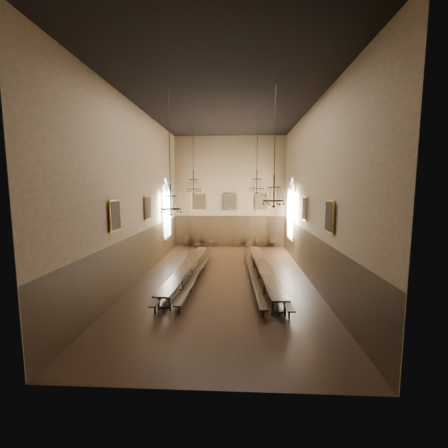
# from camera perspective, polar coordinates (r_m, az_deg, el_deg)

# --- Properties ---
(floor) EXTENTS (9.00, 18.00, 0.02)m
(floor) POSITION_cam_1_polar(r_m,az_deg,el_deg) (16.37, 0.09, -10.33)
(floor) COLOR black
(floor) RESTS_ON ground
(ceiling) EXTENTS (9.00, 18.00, 0.02)m
(ceiling) POSITION_cam_1_polar(r_m,az_deg,el_deg) (16.18, 0.10, 21.84)
(ceiling) COLOR black
(ceiling) RESTS_ON ground
(wall_back) EXTENTS (9.00, 0.02, 9.00)m
(wall_back) POSITION_cam_1_polar(r_m,az_deg,el_deg) (24.64, 1.09, 6.11)
(wall_back) COLOR #7E654D
(wall_back) RESTS_ON ground
(wall_front) EXTENTS (9.00, 0.02, 9.00)m
(wall_front) POSITION_cam_1_polar(r_m,az_deg,el_deg) (6.66, -3.57, 3.97)
(wall_front) COLOR #7E654D
(wall_front) RESTS_ON ground
(wall_left) EXTENTS (0.02, 18.00, 9.00)m
(wall_left) POSITION_cam_1_polar(r_m,az_deg,el_deg) (16.48, -15.84, 5.46)
(wall_left) COLOR #7E654D
(wall_left) RESTS_ON ground
(wall_right) EXTENTS (0.02, 18.00, 9.00)m
(wall_right) POSITION_cam_1_polar(r_m,az_deg,el_deg) (16.07, 16.45, 5.41)
(wall_right) COLOR #7E654D
(wall_right) RESTS_ON ground
(wainscot_panelling) EXTENTS (9.00, 18.00, 2.50)m
(wainscot_panelling) POSITION_cam_1_polar(r_m,az_deg,el_deg) (16.04, 0.09, -6.03)
(wainscot_panelling) COLOR black
(wainscot_panelling) RESTS_ON floor
(table_left) EXTENTS (1.15, 9.60, 0.75)m
(table_left) POSITION_cam_1_polar(r_m,az_deg,el_deg) (16.39, -6.86, -8.96)
(table_left) COLOR black
(table_left) RESTS_ON floor
(table_right) EXTENTS (1.17, 10.00, 0.78)m
(table_right) POSITION_cam_1_polar(r_m,az_deg,el_deg) (16.16, 7.48, -9.15)
(table_right) COLOR black
(table_right) RESTS_ON floor
(bench_left_outer) EXTENTS (0.59, 9.97, 0.45)m
(bench_left_outer) POSITION_cam_1_polar(r_m,az_deg,el_deg) (16.51, -9.12, -9.20)
(bench_left_outer) COLOR black
(bench_left_outer) RESTS_ON floor
(bench_left_inner) EXTENTS (0.57, 10.25, 0.46)m
(bench_left_inner) POSITION_cam_1_polar(r_m,az_deg,el_deg) (16.51, -4.89, -9.10)
(bench_left_inner) COLOR black
(bench_left_inner) RESTS_ON floor
(bench_right_inner) EXTENTS (0.75, 10.53, 0.47)m
(bench_right_inner) POSITION_cam_1_polar(r_m,az_deg,el_deg) (16.27, 5.30, -9.33)
(bench_right_inner) COLOR black
(bench_right_inner) RESTS_ON floor
(bench_right_outer) EXTENTS (0.66, 10.27, 0.46)m
(bench_right_outer) POSITION_cam_1_polar(r_m,az_deg,el_deg) (16.19, 8.96, -9.49)
(bench_right_outer) COLOR black
(bench_right_outer) RESTS_ON floor
(chair_0) EXTENTS (0.50, 0.50, 0.96)m
(chair_0) POSITION_cam_1_polar(r_m,az_deg,el_deg) (24.87, -7.07, -3.69)
(chair_0) COLOR black
(chair_0) RESTS_ON floor
(chair_1) EXTENTS (0.46, 0.46, 0.92)m
(chair_1) POSITION_cam_1_polar(r_m,az_deg,el_deg) (24.79, -4.96, -3.72)
(chair_1) COLOR black
(chair_1) RESTS_ON floor
(chair_2) EXTENTS (0.53, 0.53, 0.96)m
(chair_2) POSITION_cam_1_polar(r_m,az_deg,el_deg) (24.68, -2.41, -3.72)
(chair_2) COLOR black
(chair_2) RESTS_ON floor
(chair_4) EXTENTS (0.50, 0.50, 0.91)m
(chair_4) POSITION_cam_1_polar(r_m,az_deg,el_deg) (24.62, 2.33, -3.79)
(chair_4) COLOR black
(chair_4) RESTS_ON floor
(chair_5) EXTENTS (0.40, 0.40, 0.89)m
(chair_5) POSITION_cam_1_polar(r_m,az_deg,el_deg) (24.60, 4.66, -3.83)
(chair_5) COLOR black
(chair_5) RESTS_ON floor
(chair_6) EXTENTS (0.45, 0.45, 0.96)m
(chair_6) POSITION_cam_1_polar(r_m,az_deg,el_deg) (24.63, 6.63, -3.79)
(chair_6) COLOR black
(chair_6) RESTS_ON floor
(chair_7) EXTENTS (0.45, 0.45, 0.96)m
(chair_7) POSITION_cam_1_polar(r_m,az_deg,el_deg) (24.81, 9.21, -3.76)
(chair_7) COLOR black
(chair_7) RESTS_ON floor
(chandelier_back_left) EXTENTS (0.92, 0.92, 4.40)m
(chandelier_back_left) POSITION_cam_1_polar(r_m,az_deg,el_deg) (18.62, -5.82, 7.48)
(chandelier_back_left) COLOR black
(chandelier_back_left) RESTS_ON ceiling
(chandelier_back_right) EXTENTS (0.87, 0.87, 4.35)m
(chandelier_back_right) POSITION_cam_1_polar(r_m,az_deg,el_deg) (18.22, 6.26, 7.63)
(chandelier_back_right) COLOR black
(chandelier_back_right) RESTS_ON ceiling
(chandelier_front_left) EXTENTS (0.90, 0.90, 5.25)m
(chandelier_front_left) POSITION_cam_1_polar(r_m,az_deg,el_deg) (13.42, -10.12, 4.23)
(chandelier_front_left) COLOR black
(chandelier_front_left) RESTS_ON ceiling
(chandelier_front_right) EXTENTS (0.89, 0.89, 4.86)m
(chandelier_front_right) POSITION_cam_1_polar(r_m,az_deg,el_deg) (12.84, 9.48, 5.77)
(chandelier_front_right) COLOR black
(chandelier_front_right) RESTS_ON ceiling
(portrait_back_0) EXTENTS (1.10, 0.12, 1.40)m
(portrait_back_0) POSITION_cam_1_polar(r_m,az_deg,el_deg) (24.75, -4.97, 4.24)
(portrait_back_0) COLOR #B17F2A
(portrait_back_0) RESTS_ON wall_back
(portrait_back_1) EXTENTS (1.10, 0.12, 1.40)m
(portrait_back_1) POSITION_cam_1_polar(r_m,az_deg,el_deg) (24.53, 1.08, 4.24)
(portrait_back_1) COLOR #B17F2A
(portrait_back_1) RESTS_ON wall_back
(portrait_back_2) EXTENTS (1.10, 0.12, 1.40)m
(portrait_back_2) POSITION_cam_1_polar(r_m,az_deg,el_deg) (24.59, 7.16, 4.19)
(portrait_back_2) COLOR #B17F2A
(portrait_back_2) RESTS_ON wall_back
(portrait_left_0) EXTENTS (0.12, 1.00, 1.30)m
(portrait_left_0) POSITION_cam_1_polar(r_m,az_deg,el_deg) (17.42, -14.31, 2.94)
(portrait_left_0) COLOR #B17F2A
(portrait_left_0) RESTS_ON wall_left
(portrait_left_1) EXTENTS (0.12, 1.00, 1.30)m
(portrait_left_1) POSITION_cam_1_polar(r_m,az_deg,el_deg) (13.20, -20.03, 1.54)
(portrait_left_1) COLOR #B17F2A
(portrait_left_1) RESTS_ON wall_left
(portrait_right_0) EXTENTS (0.12, 1.00, 1.30)m
(portrait_right_0) POSITION_cam_1_polar(r_m,az_deg,el_deg) (17.05, 15.15, 2.83)
(portrait_right_0) COLOR #B17F2A
(portrait_right_0) RESTS_ON wall_right
(portrait_right_1) EXTENTS (0.12, 1.00, 1.30)m
(portrait_right_1) POSITION_cam_1_polar(r_m,az_deg,el_deg) (12.70, 19.46, 1.36)
(portrait_right_1) COLOR #B17F2A
(portrait_right_1) RESTS_ON wall_right
(window_right) EXTENTS (0.20, 2.20, 4.60)m
(window_right) POSITION_cam_1_polar(r_m,az_deg,el_deg) (21.49, 12.71, 2.89)
(window_right) COLOR white
(window_right) RESTS_ON wall_right
(window_left) EXTENTS (0.20, 2.20, 4.60)m
(window_left) POSITION_cam_1_polar(r_m,az_deg,el_deg) (21.79, -10.94, 2.99)
(window_left) COLOR white
(window_left) RESTS_ON wall_left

